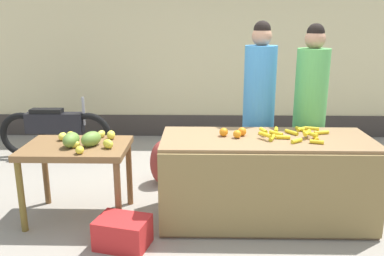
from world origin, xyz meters
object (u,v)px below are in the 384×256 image
object	(u,v)px
parked_motorcycle	(55,130)
produce_sack	(163,162)
vendor_woman_green_shirt	(309,112)
produce_crate	(123,232)
vendor_woman_blue_shirt	(259,110)

from	to	relation	value
parked_motorcycle	produce_sack	distance (m)	1.88
parked_motorcycle	produce_sack	xyz separation A→B (m)	(1.62, -0.95, -0.13)
vendor_woman_green_shirt	produce_crate	xyz separation A→B (m)	(-1.84, -1.13, -0.82)
produce_crate	parked_motorcycle	bearing A→B (deg)	120.83
parked_motorcycle	vendor_woman_green_shirt	bearing A→B (deg)	-20.65
vendor_woman_blue_shirt	produce_crate	bearing A→B (deg)	-137.86
vendor_woman_blue_shirt	produce_crate	distance (m)	1.94
vendor_woman_blue_shirt	produce_crate	world-z (taller)	vendor_woman_blue_shirt
produce_crate	produce_sack	size ratio (longest dim) A/B	0.82
vendor_woman_green_shirt	vendor_woman_blue_shirt	bearing A→B (deg)	174.88
vendor_woman_blue_shirt	produce_sack	xyz separation A→B (m)	(-1.08, 0.22, -0.69)
produce_crate	vendor_woman_green_shirt	bearing A→B (deg)	31.52
vendor_woman_green_shirt	produce_sack	distance (m)	1.77
produce_crate	produce_sack	bearing A→B (deg)	81.03
produce_sack	parked_motorcycle	bearing A→B (deg)	149.66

